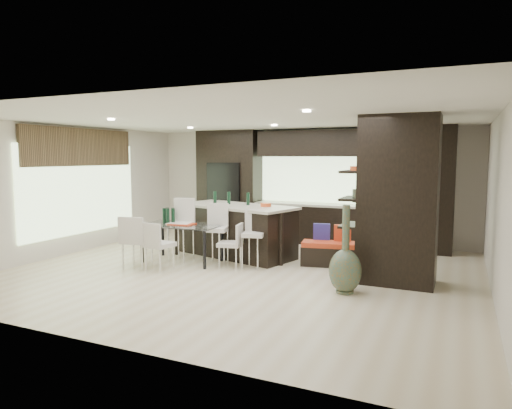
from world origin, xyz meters
The scene contains 22 objects.
ground centered at (0.00, 0.00, 0.00)m, with size 8.00×8.00×0.00m, color beige.
back_wall centered at (0.00, 3.50, 1.35)m, with size 8.00×0.02×2.70m, color beige.
left_wall centered at (-4.00, 0.00, 1.35)m, with size 0.02×7.00×2.70m, color beige.
right_wall centered at (4.00, 0.00, 1.35)m, with size 0.02×7.00×2.70m, color beige.
ceiling centered at (0.00, 0.00, 2.70)m, with size 8.00×7.00×0.02m, color white.
window_left centered at (-3.96, 0.20, 1.35)m, with size 0.04×3.20×1.90m, color #B2D199.
window_back centered at (0.60, 3.46, 1.55)m, with size 3.40×0.04×1.20m, color #B2D199.
stone_accent centered at (-3.93, 0.20, 2.25)m, with size 0.08×3.00×0.80m, color brown.
ceiling_spots centered at (0.00, 0.25, 2.68)m, with size 4.00×3.00×0.02m, color white.
back_cabinetry centered at (0.50, 3.17, 1.35)m, with size 6.80×0.68×2.70m, color black.
refrigerator centered at (-1.90, 3.12, 0.95)m, with size 0.90×0.68×1.90m, color black.
partition_column centered at (2.60, 0.40, 1.35)m, with size 1.20×0.80×2.70m, color black.
kitchen_island centered at (-0.71, 1.16, 0.53)m, with size 2.54×1.09×1.06m, color black.
stool_left centered at (-1.49, 0.29, 0.50)m, with size 0.44×0.44×0.99m, color silver.
stool_mid centered at (-0.71, 0.31, 0.47)m, with size 0.41×0.41×0.93m, color silver.
stool_right centered at (0.07, 0.32, 0.43)m, with size 0.38×0.38×0.86m, color silver.
bench centered at (1.36, 1.10, 0.23)m, with size 1.17×0.45×0.45m, color black.
floor_vase centered at (1.97, -0.51, 0.67)m, with size 0.49×0.49×1.34m, color #46523B, non-canonical shape.
dining_table centered at (-1.40, 0.20, 0.37)m, with size 1.53×0.86×0.74m, color white.
chair_near centered at (-1.40, -0.53, 0.41)m, with size 0.44×0.44×0.82m, color silver.
chair_far centered at (-1.88, -0.55, 0.45)m, with size 0.49×0.49×0.90m, color silver.
chair_end centered at (-0.35, 0.20, 0.38)m, with size 0.41×0.41×0.76m, color silver.
Camera 1 is at (3.51, -7.18, 2.05)m, focal length 32.00 mm.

